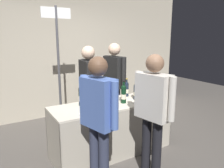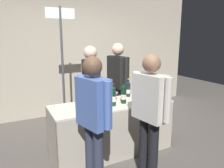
{
  "view_description": "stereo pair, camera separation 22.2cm",
  "coord_description": "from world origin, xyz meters",
  "views": [
    {
      "loc": [
        -1.63,
        -2.73,
        1.79
      ],
      "look_at": [
        0.0,
        0.0,
        1.1
      ],
      "focal_mm": 34.97,
      "sensor_mm": 36.0,
      "label": 1
    },
    {
      "loc": [
        -1.44,
        -2.84,
        1.79
      ],
      "look_at": [
        0.0,
        0.0,
        1.1
      ],
      "focal_mm": 34.97,
      "sensor_mm": 36.0,
      "label": 2
    }
  ],
  "objects": [
    {
      "name": "ground_plane",
      "position": [
        0.0,
        0.0,
        0.0
      ],
      "size": [
        12.0,
        12.0,
        0.0
      ],
      "primitive_type": "plane",
      "color": "#514C47"
    },
    {
      "name": "back_partition",
      "position": [
        0.0,
        2.12,
        1.55
      ],
      "size": [
        6.52,
        0.12,
        3.11
      ],
      "primitive_type": "cube",
      "color": "#B2A893",
      "rests_on": "ground_plane"
    },
    {
      "name": "tasting_table",
      "position": [
        0.0,
        0.0,
        0.54
      ],
      "size": [
        1.86,
        0.66,
        0.8
      ],
      "color": "beige",
      "rests_on": "ground_plane"
    },
    {
      "name": "featured_wine_bottle",
      "position": [
        0.6,
        -0.01,
        0.94
      ],
      "size": [
        0.08,
        0.08,
        0.33
      ],
      "color": "black",
      "rests_on": "tasting_table"
    },
    {
      "name": "display_bottle_0",
      "position": [
        0.42,
        0.22,
        0.93
      ],
      "size": [
        0.07,
        0.07,
        0.31
      ],
      "color": "#192333",
      "rests_on": "tasting_table"
    },
    {
      "name": "display_bottle_1",
      "position": [
        -0.03,
        -0.12,
        0.94
      ],
      "size": [
        0.07,
        0.07,
        0.34
      ],
      "color": "black",
      "rests_on": "tasting_table"
    },
    {
      "name": "display_bottle_2",
      "position": [
        0.73,
        0.22,
        0.92
      ],
      "size": [
        0.07,
        0.07,
        0.29
      ],
      "color": "#38230F",
      "rests_on": "tasting_table"
    },
    {
      "name": "display_bottle_3",
      "position": [
        -0.34,
        0.08,
        0.94
      ],
      "size": [
        0.08,
        0.08,
        0.32
      ],
      "color": "#192333",
      "rests_on": "tasting_table"
    },
    {
      "name": "display_bottle_4",
      "position": [
        0.16,
        -0.07,
        0.94
      ],
      "size": [
        0.08,
        0.08,
        0.35
      ],
      "color": "black",
      "rests_on": "tasting_table"
    },
    {
      "name": "display_bottle_5",
      "position": [
        -0.44,
        0.15,
        0.94
      ],
      "size": [
        0.07,
        0.07,
        0.33
      ],
      "color": "black",
      "rests_on": "tasting_table"
    },
    {
      "name": "display_bottle_6",
      "position": [
        0.72,
        -0.09,
        0.93
      ],
      "size": [
        0.07,
        0.07,
        0.32
      ],
      "color": "black",
      "rests_on": "tasting_table"
    },
    {
      "name": "display_bottle_7",
      "position": [
        0.44,
        -0.01,
        0.93
      ],
      "size": [
        0.08,
        0.08,
        0.31
      ],
      "color": "#192333",
      "rests_on": "tasting_table"
    },
    {
      "name": "wine_glass_near_vendor",
      "position": [
        0.12,
        0.11,
        0.89
      ],
      "size": [
        0.08,
        0.08,
        0.13
      ],
      "color": "silver",
      "rests_on": "tasting_table"
    },
    {
      "name": "wine_glass_mid",
      "position": [
        0.28,
        0.08,
        0.88
      ],
      "size": [
        0.06,
        0.06,
        0.12
      ],
      "color": "silver",
      "rests_on": "tasting_table"
    },
    {
      "name": "brochure_stand",
      "position": [
        0.43,
        -0.14,
        0.86
      ],
      "size": [
        0.18,
        0.03,
        0.13
      ],
      "primitive_type": "cube",
      "rotation": [
        0.06,
        0.0,
        6.2
      ],
      "color": "silver",
      "rests_on": "tasting_table"
    },
    {
      "name": "vendor_presenter",
      "position": [
        -0.1,
        0.6,
        0.99
      ],
      "size": [
        0.26,
        0.63,
        1.64
      ],
      "rotation": [
        0.0,
        0.0,
        -1.68
      ],
      "color": "black",
      "rests_on": "ground_plane"
    },
    {
      "name": "vendor_assistant",
      "position": [
        0.52,
        0.78,
        1.01
      ],
      "size": [
        0.26,
        0.62,
        1.67
      ],
      "rotation": [
        0.0,
        0.0,
        -1.46
      ],
      "color": "#2D3347",
      "rests_on": "ground_plane"
    },
    {
      "name": "taster_foreground_right",
      "position": [
        0.12,
        -0.79,
        0.95
      ],
      "size": [
        0.28,
        0.6,
        1.59
      ],
      "rotation": [
        0.0,
        0.0,
        1.75
      ],
      "color": "black",
      "rests_on": "ground_plane"
    },
    {
      "name": "taster_foreground_left",
      "position": [
        -0.57,
        -0.66,
        0.95
      ],
      "size": [
        0.31,
        0.57,
        1.58
      ],
      "rotation": [
        0.0,
        0.0,
        1.82
      ],
      "color": "#2D3347",
      "rests_on": "ground_plane"
    },
    {
      "name": "booth_signpost",
      "position": [
        -0.44,
        1.16,
        1.42
      ],
      "size": [
        0.52,
        0.04,
        2.32
      ],
      "color": "#47474C",
      "rests_on": "ground_plane"
    }
  ]
}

